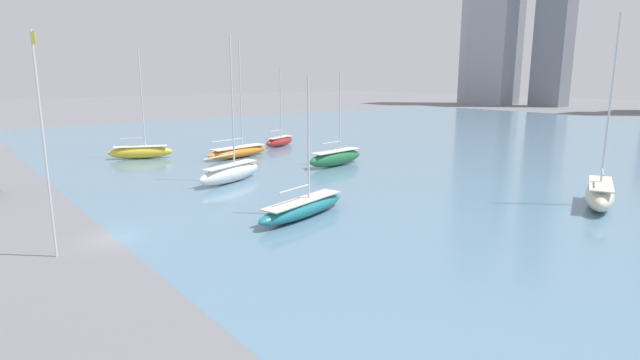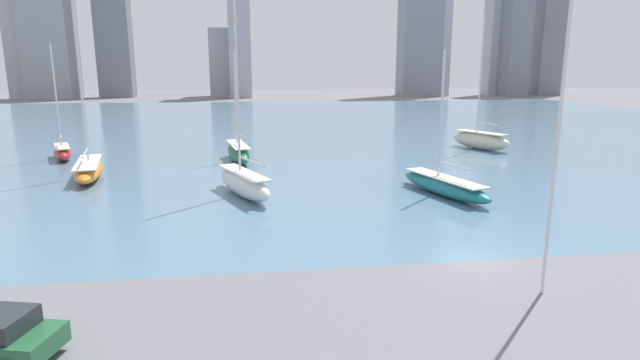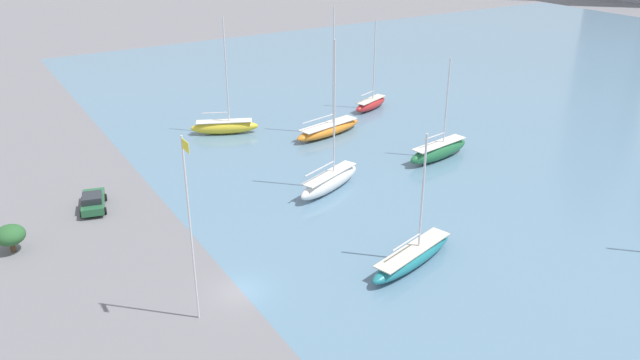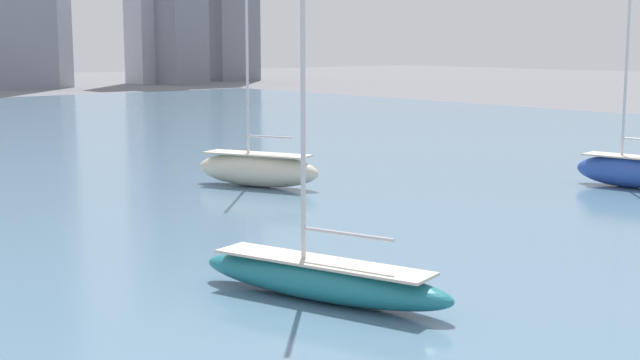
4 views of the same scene
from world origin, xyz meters
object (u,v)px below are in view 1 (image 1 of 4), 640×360
object	(u,v)px
sailboat_white	(230,172)
sailboat_yellow	(141,151)
sailboat_cream	(600,194)
sailboat_red	(279,141)
flag_pole	(44,140)
sailboat_orange	(238,151)
sailboat_green	(336,157)
sailboat_teal	(303,207)

from	to	relation	value
sailboat_white	sailboat_yellow	size ratio (longest dim) A/B	1.05
sailboat_cream	sailboat_red	size ratio (longest dim) A/B	1.31
sailboat_white	flag_pole	bearing A→B (deg)	-77.61
sailboat_orange	sailboat_yellow	size ratio (longest dim) A/B	1.09
sailboat_red	sailboat_orange	bearing A→B (deg)	-82.92
flag_pole	sailboat_orange	distance (m)	40.02
sailboat_cream	sailboat_red	world-z (taller)	sailboat_cream
sailboat_cream	sailboat_yellow	distance (m)	55.62
sailboat_yellow	sailboat_green	bearing A→B (deg)	64.13
sailboat_cream	sailboat_orange	xyz separation A→B (m)	(-43.36, -11.48, -0.31)
flag_pole	sailboat_teal	size ratio (longest dim) A/B	1.24
sailboat_white	sailboat_cream	bearing A→B (deg)	12.86
sailboat_white	sailboat_orange	size ratio (longest dim) A/B	0.97
sailboat_white	sailboat_orange	distance (m)	16.69
sailboat_yellow	sailboat_teal	bearing A→B (deg)	24.65
flag_pole	sailboat_green	distance (m)	38.17
sailboat_orange	sailboat_red	distance (m)	12.49
sailboat_cream	sailboat_green	xyz separation A→B (m)	(-29.92, -4.89, -0.14)
sailboat_teal	sailboat_red	world-z (taller)	sailboat_red
sailboat_cream	sailboat_yellow	bearing A→B (deg)	-179.96
flag_pole	sailboat_red	distance (m)	52.03
flag_pole	sailboat_red	world-z (taller)	flag_pole
sailboat_orange	sailboat_teal	bearing A→B (deg)	-31.90
sailboat_green	sailboat_red	distance (m)	19.93
flag_pole	sailboat_teal	xyz separation A→B (m)	(2.35, 17.67, -6.64)
sailboat_teal	flag_pole	bearing A→B (deg)	-113.76
sailboat_white	sailboat_yellow	xyz separation A→B (m)	(-21.68, -2.25, -0.10)
sailboat_orange	flag_pole	bearing A→B (deg)	-58.12
flag_pole	sailboat_red	bearing A→B (deg)	130.50
flag_pole	sailboat_green	xyz separation A→B (m)	(-14.07, 34.90, -6.40)
flag_pole	sailboat_yellow	size ratio (longest dim) A/B	0.94
sailboat_red	sailboat_teal	bearing A→B (deg)	-52.73
flag_pole	sailboat_cream	world-z (taller)	sailboat_cream
sailboat_teal	sailboat_red	bearing A→B (deg)	132.80
sailboat_cream	sailboat_red	bearing A→B (deg)	156.78
sailboat_white	sailboat_teal	distance (m)	15.79
flag_pole	sailboat_teal	world-z (taller)	flag_pole
sailboat_cream	sailboat_green	bearing A→B (deg)	165.44
sailboat_teal	sailboat_red	distance (m)	41.87
flag_pole	sailboat_yellow	bearing A→B (deg)	153.75
flag_pole	sailboat_orange	bearing A→B (deg)	134.18
flag_pole	sailboat_green	bearing A→B (deg)	111.96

